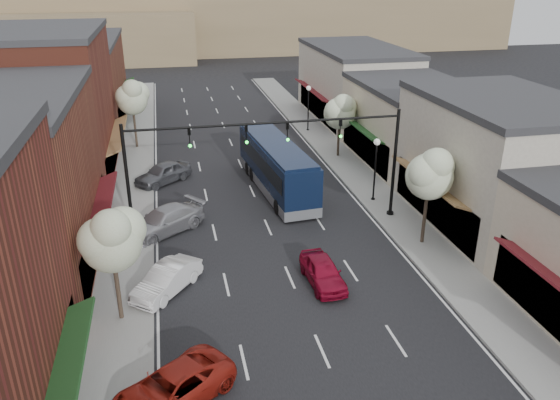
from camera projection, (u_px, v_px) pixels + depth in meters
ground at (299, 299)px, 26.40m from camera, size 160.00×160.00×0.00m
sidewalk_left at (133, 177)px, 41.38m from camera, size 2.80×73.00×0.15m
sidewalk_right at (344, 162)px, 44.60m from camera, size 2.80×73.00×0.15m
curb_left at (152, 176)px, 41.65m from camera, size 0.25×73.00×0.17m
curb_right at (328, 163)px, 44.33m from camera, size 0.25×73.00×0.17m
bldg_left_midfar at (43, 107)px, 39.50m from camera, size 10.14×14.10×10.90m
bldg_left_far at (75, 82)px, 54.37m from camera, size 10.14×18.10×8.40m
bldg_right_midnear at (497, 163)px, 32.88m from camera, size 9.14×12.10×7.90m
bldg_right_midfar at (411, 123)px, 43.95m from camera, size 9.14×12.10×6.40m
bldg_right_far at (354, 83)px, 56.33m from camera, size 9.14×16.10×7.40m
hill_far at (187, 16)px, 104.89m from camera, size 120.00×30.00×12.00m
hill_near at (39, 37)px, 90.10m from camera, size 50.00×20.00×8.00m
signal_mast_right at (359, 150)px, 32.84m from camera, size 8.22×0.46×7.00m
signal_mast_left at (169, 163)px, 30.68m from camera, size 8.22×0.46×7.00m
tree_right_near at (431, 172)px, 29.79m from camera, size 2.85×2.65×5.95m
tree_right_far at (340, 111)px, 44.34m from camera, size 2.85×2.65×5.43m
tree_left_near at (112, 238)px, 23.10m from camera, size 2.85×2.65×5.69m
tree_left_far at (132, 97)px, 46.31m from camera, size 2.85×2.65×6.13m
lamp_post_near at (376, 160)px, 36.14m from camera, size 0.44×0.44×4.44m
lamp_post_far at (308, 101)px, 51.86m from camera, size 0.44×0.44×4.44m
coach_bus at (276, 166)px, 38.50m from camera, size 3.58×11.72×3.53m
red_hatchback at (323, 271)px, 27.44m from camera, size 1.79×4.03×1.35m
parked_car_a at (172, 389)px, 19.83m from camera, size 5.27×4.63×1.35m
parked_car_b at (167, 280)px, 26.70m from camera, size 3.73×4.19×1.38m
parked_car_c at (164, 221)px, 32.70m from camera, size 5.46×4.77×1.51m
parked_car_d at (163, 173)px, 40.21m from camera, size 4.61×4.28×1.53m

